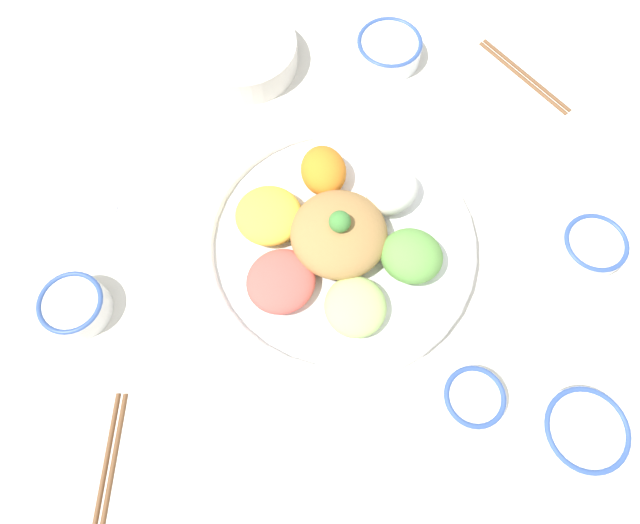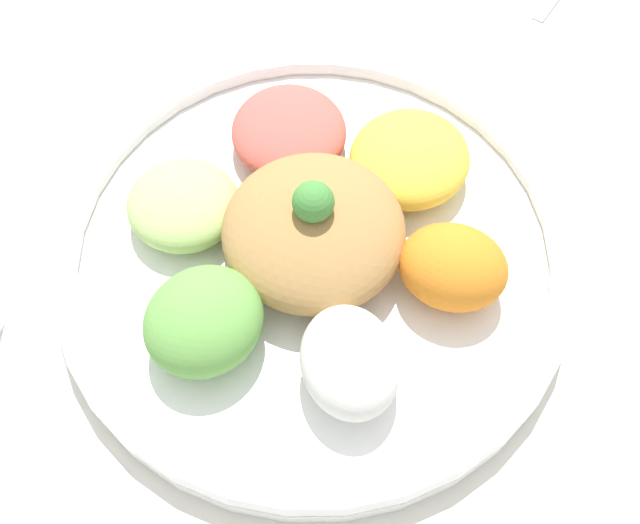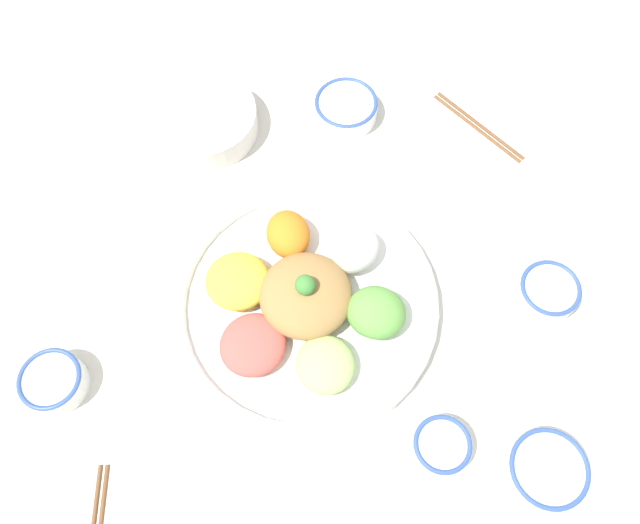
% 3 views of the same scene
% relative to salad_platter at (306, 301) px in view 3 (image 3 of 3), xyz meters
% --- Properties ---
extents(ground_plane, '(2.40, 2.40, 0.00)m').
position_rel_salad_platter_xyz_m(ground_plane, '(-0.03, 0.02, -0.03)').
color(ground_plane, silver).
extents(salad_platter, '(0.42, 0.42, 0.11)m').
position_rel_salad_platter_xyz_m(salad_platter, '(0.00, 0.00, 0.00)').
color(salad_platter, white).
rests_on(salad_platter, ground_plane).
extents(sauce_bowl_red, '(0.09, 0.09, 0.04)m').
position_rel_salad_platter_xyz_m(sauce_bowl_red, '(0.06, 0.39, -0.00)').
color(sauce_bowl_red, white).
rests_on(sauce_bowl_red, ground_plane).
extents(rice_bowl_blue, '(0.08, 0.08, 0.04)m').
position_rel_salad_platter_xyz_m(rice_bowl_blue, '(-0.28, -0.08, -0.01)').
color(rice_bowl_blue, white).
rests_on(rice_bowl_blue, ground_plane).
extents(sauce_bowl_dark, '(0.12, 0.12, 0.04)m').
position_rel_salad_platter_xyz_m(sauce_bowl_dark, '(0.31, -0.23, -0.01)').
color(sauce_bowl_dark, white).
rests_on(sauce_bowl_dark, ground_plane).
extents(rice_bowl_plain, '(0.10, 0.10, 0.04)m').
position_rel_salad_platter_xyz_m(rice_bowl_plain, '(-0.16, -0.35, -0.01)').
color(rice_bowl_plain, white).
rests_on(rice_bowl_plain, ground_plane).
extents(sauce_bowl_far, '(0.11, 0.11, 0.03)m').
position_rel_salad_platter_xyz_m(sauce_bowl_far, '(-0.38, -0.19, -0.01)').
color(sauce_bowl_far, white).
rests_on(sauce_bowl_far, ground_plane).
extents(side_serving_bowl, '(0.19, 0.19, 0.05)m').
position_rel_salad_platter_xyz_m(side_serving_bowl, '(0.40, 0.01, 0.00)').
color(side_serving_bowl, silver).
rests_on(side_serving_bowl, ground_plane).
extents(chopsticks_pair_near, '(0.20, 0.08, 0.01)m').
position_rel_salad_platter_xyz_m(chopsticks_pair_near, '(0.17, -0.44, -0.02)').
color(chopsticks_pair_near, brown).
rests_on(chopsticks_pair_near, ground_plane).
extents(serving_spoon_main, '(0.09, 0.13, 0.01)m').
position_rel_salad_platter_xyz_m(serving_spoon_main, '(0.20, 0.30, -0.03)').
color(serving_spoon_main, silver).
rests_on(serving_spoon_main, ground_plane).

